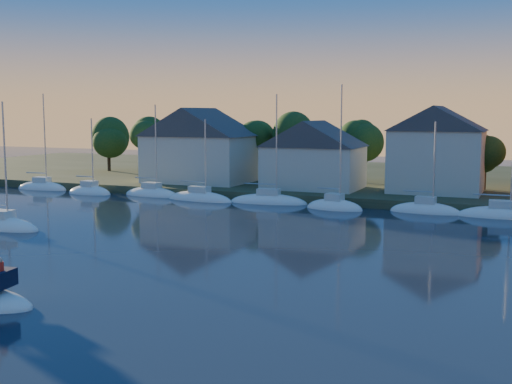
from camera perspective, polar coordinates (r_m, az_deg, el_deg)
The scene contains 8 objects.
shoreline_land at distance 93.18m, azimuth 12.11°, elevation 0.74°, with size 160.00×50.00×2.00m, color #2E3720.
wooden_dock at distance 70.93m, azimuth 8.45°, elevation -1.13°, with size 120.00×3.00×1.00m, color brown.
clubhouse_west at distance 84.10m, azimuth -5.06°, elevation 4.26°, with size 13.65×9.45×9.64m.
clubhouse_centre at distance 76.88m, azimuth 5.15°, elevation 3.40°, with size 11.55×8.40×8.08m.
clubhouse_east at distance 75.64m, azimuth 15.79°, elevation 3.76°, with size 10.50×8.40×9.80m.
tree_line at distance 80.53m, azimuth 11.95°, elevation 4.90°, with size 93.40×5.40×8.90m.
moored_fleet at distance 67.10m, azimuth 11.09°, elevation -1.57°, with size 95.50×2.40×12.05m.
drifting_sailboat_left at distance 59.90m, azimuth -21.71°, elevation -2.98°, with size 7.88×2.86×12.06m.
Camera 1 is at (18.00, -15.87, 10.04)m, focal length 45.00 mm.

